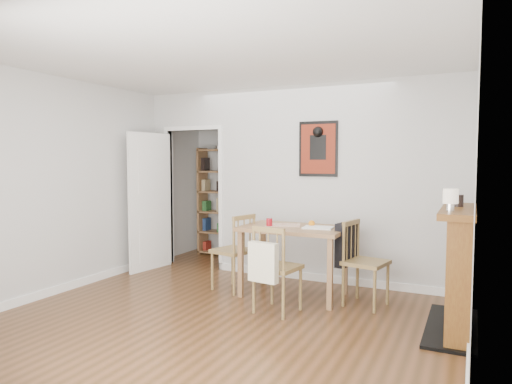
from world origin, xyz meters
The scene contains 15 objects.
ground centered at (0.00, 0.00, 0.00)m, with size 5.20×5.20×0.00m, color brown.
room_shell centered at (0.10, 1.34, 1.30)m, with size 5.20×5.20×5.20m.
dining_table centered at (0.34, 0.60, 0.72)m, with size 1.21×0.77×0.82m.
chair_left centered at (-0.43, 0.53, 0.47)m, with size 0.58×0.58×0.95m.
chair_right centered at (1.17, 0.61, 0.49)m, with size 0.61×0.55×0.94m.
chair_front centered at (0.39, -0.02, 0.47)m, with size 0.53×0.58×0.93m.
bookshelf centered at (-1.62, 2.29, 0.89)m, with size 0.76×0.30×1.81m.
fireplace centered at (2.16, 0.25, 0.62)m, with size 0.45×1.25×1.16m.
red_glass centered at (0.07, 0.52, 0.87)m, with size 0.07×0.07×0.09m, color maroon.
orange_fruit centered at (0.53, 0.70, 0.86)m, with size 0.07×0.07×0.07m, color orange.
placemat centered at (0.18, 0.67, 0.83)m, with size 0.41×0.31×0.00m, color beige.
notebook centered at (0.64, 0.61, 0.83)m, with size 0.33×0.24×0.02m, color white.
mantel_lamp centered at (2.06, -0.13, 1.28)m, with size 0.13×0.13×0.20m.
ceramic_jar_a centered at (2.11, 0.39, 1.22)m, with size 0.10×0.10×0.11m, color black.
ceramic_jar_b centered at (2.07, 0.57, 1.21)m, with size 0.08×0.08×0.10m, color black.
Camera 1 is at (2.24, -4.38, 1.60)m, focal length 32.00 mm.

